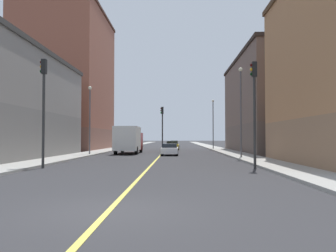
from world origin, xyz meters
TOP-DOWN VIEW (x-y plane):
  - ground_plane at (0.00, 0.00)m, footprint 400.00×400.00m
  - sidewalk_left at (8.16, 49.00)m, footprint 2.73×168.00m
  - sidewalk_right at (-8.16, 49.00)m, footprint 2.73×168.00m
  - lane_center_stripe at (0.00, 49.00)m, footprint 0.16×154.00m
  - building_left_mid at (15.21, 36.46)m, footprint 11.65×22.65m
  - building_right_midblock at (-15.21, 44.38)m, footprint 11.65×18.18m
  - traffic_light_left_near at (6.38, 12.13)m, footprint 0.40×0.32m
  - traffic_light_right_near at (-6.41, 12.13)m, footprint 0.40×0.32m
  - traffic_light_median_far at (-0.13, 35.51)m, footprint 0.40×0.32m
  - street_lamp_left_near at (7.40, 22.05)m, footprint 0.36×0.36m
  - street_lamp_right_near at (-7.40, 27.43)m, footprint 0.36×0.36m
  - street_lamp_left_far at (7.40, 45.74)m, footprint 0.36×0.36m
  - car_white at (0.97, 27.98)m, footprint 1.81×4.04m
  - car_green at (1.20, 66.71)m, footprint 1.80×3.96m
  - car_yellow at (1.08, 43.67)m, footprint 2.07×4.39m
  - box_truck at (-3.86, 31.53)m, footprint 2.60×7.98m

SIDE VIEW (x-z plane):
  - ground_plane at x=0.00m, z-range 0.00..0.00m
  - lane_center_stripe at x=0.00m, z-range 0.00..0.01m
  - sidewalk_left at x=8.16m, z-range 0.00..0.15m
  - sidewalk_right at x=-8.16m, z-range 0.00..0.15m
  - car_green at x=1.20m, z-range 0.00..1.22m
  - car_white at x=0.97m, z-range 0.00..1.22m
  - car_yellow at x=1.08m, z-range -0.01..1.34m
  - box_truck at x=-3.86m, z-range 0.11..3.21m
  - traffic_light_median_far at x=-0.13m, z-range 0.87..6.64m
  - traffic_light_left_near at x=6.38m, z-range 0.92..7.34m
  - traffic_light_right_near at x=-6.41m, z-range 0.93..7.59m
  - street_lamp_right_near at x=-7.40m, z-range 0.91..8.02m
  - street_lamp_left_far at x=7.40m, z-range 0.92..8.56m
  - street_lamp_left_near at x=7.40m, z-range 0.93..8.87m
  - building_left_mid at x=15.21m, z-range 0.01..12.23m
  - building_right_midblock at x=-15.21m, z-range 0.01..21.24m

